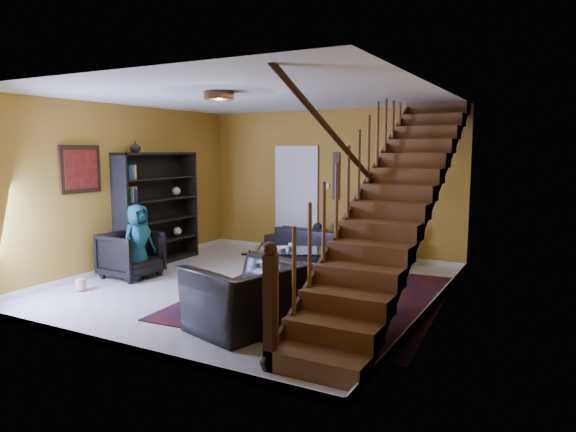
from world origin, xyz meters
name	(u,v)px	position (x,y,z in m)	size (l,w,h in m)	color
floor	(254,287)	(0.00, 0.00, 0.00)	(5.50, 5.50, 0.00)	beige
room	(231,259)	(-1.33, 1.33, 0.05)	(5.50, 5.50, 5.50)	#BA8429
staircase	(394,201)	(2.12, 0.00, 1.40)	(0.95, 5.02, 3.18)	brown
bookshelf	(158,210)	(-2.40, 0.60, 0.96)	(0.35, 1.80, 2.00)	black
door	(297,201)	(-0.70, 2.73, 1.02)	(0.82, 0.05, 2.05)	silver
framed_picture	(80,169)	(-2.57, -0.90, 1.75)	(0.04, 0.74, 0.74)	maroon
wall_hanging	(336,176)	(0.15, 2.73, 1.55)	(0.14, 0.03, 0.90)	black
ceiling_fixture	(219,96)	(0.00, -0.80, 2.74)	(0.40, 0.40, 0.10)	#3F2814
rug	(319,297)	(1.09, -0.01, 0.01)	(3.24, 3.70, 0.02)	#4A140D
sofa	(322,243)	(0.06, 2.30, 0.30)	(2.07, 0.81, 0.61)	black
armchair_left	(131,255)	(-2.05, -0.43, 0.37)	(0.79, 0.82, 0.74)	black
armchair_right	(246,297)	(0.91, -1.59, 0.38)	(1.18, 1.03, 0.76)	black
person_adult_a	(318,252)	(-0.05, 2.35, 0.12)	(0.41, 0.27, 1.13)	black
person_adult_b	(397,259)	(1.50, 2.35, 0.14)	(0.57, 0.45, 1.18)	black
person_child	(138,241)	(-1.95, -0.37, 0.60)	(0.58, 0.38, 1.19)	#1A5B64
coffee_table	(293,262)	(0.30, 0.70, 0.28)	(1.44, 1.19, 0.48)	black
cup_a	(292,246)	(0.25, 0.76, 0.53)	(0.12, 0.12, 0.10)	#999999
cup_b	(288,248)	(0.28, 0.56, 0.52)	(0.09, 0.09, 0.09)	#999999
bowl	(281,249)	(0.15, 0.58, 0.50)	(0.21, 0.21, 0.05)	#999999
vase	(135,147)	(-2.41, 0.10, 2.10)	(0.18, 0.18, 0.19)	#999999
popcorn_bucket	(81,284)	(-2.10, -1.39, 0.10)	(0.14, 0.14, 0.16)	red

